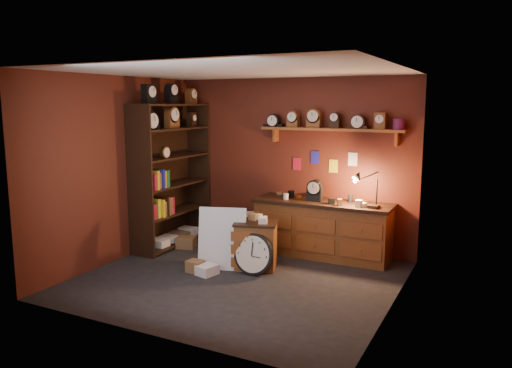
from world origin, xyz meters
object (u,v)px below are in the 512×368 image
object	(u,v)px
shelving_unit	(170,169)
low_cabinet	(256,242)
workbench	(322,226)
big_round_clock	(253,254)

from	to	relation	value
shelving_unit	low_cabinet	size ratio (longest dim) A/B	3.39
workbench	big_round_clock	world-z (taller)	workbench
low_cabinet	big_round_clock	bearing A→B (deg)	-88.54
low_cabinet	big_round_clock	distance (m)	0.29
workbench	low_cabinet	xyz separation A→B (m)	(-0.65, -0.94, -0.10)
shelving_unit	workbench	distance (m)	2.61
shelving_unit	big_round_clock	bearing A→B (deg)	-20.53
low_cabinet	shelving_unit	bearing A→B (deg)	147.80
workbench	big_round_clock	bearing A→B (deg)	-115.15
shelving_unit	big_round_clock	distance (m)	2.23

